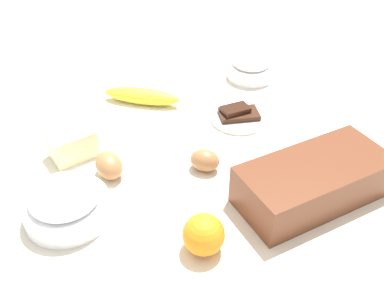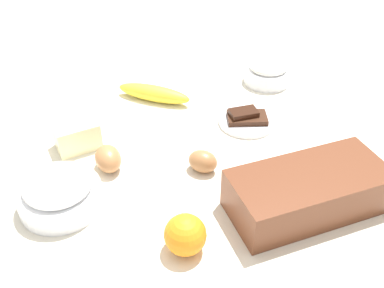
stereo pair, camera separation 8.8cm
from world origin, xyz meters
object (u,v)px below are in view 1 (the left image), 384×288
(banana, at_px, (142,96))
(egg_near_butter, at_px, (205,160))
(butter_block, at_px, (72,144))
(loaf_pan, at_px, (314,180))
(egg_beside_bowl, at_px, (109,165))
(flour_bowl, at_px, (250,68))
(sugar_bowl, at_px, (66,204))
(chocolate_plate, at_px, (238,116))
(orange_fruit, at_px, (204,235))

(banana, relative_size, egg_near_butter, 3.17)
(butter_block, bearing_deg, egg_near_butter, 152.12)
(loaf_pan, xyz_separation_m, egg_beside_bowl, (0.34, -0.18, -0.02))
(butter_block, bearing_deg, loaf_pan, 146.30)
(flour_bowl, bearing_deg, banana, 6.06)
(banana, distance_m, egg_beside_bowl, 0.27)
(sugar_bowl, bearing_deg, egg_near_butter, -170.44)
(egg_near_butter, bearing_deg, chocolate_plate, -133.64)
(orange_fruit, bearing_deg, egg_beside_bowl, -64.34)
(flour_bowl, bearing_deg, butter_block, 21.20)
(banana, bearing_deg, sugar_bowl, 57.29)
(loaf_pan, height_order, flour_bowl, loaf_pan)
(butter_block, xyz_separation_m, chocolate_plate, (-0.38, -0.01, -0.02))
(banana, height_order, egg_near_butter, egg_near_butter)
(loaf_pan, xyz_separation_m, flour_bowl, (-0.09, -0.46, -0.01))
(sugar_bowl, relative_size, orange_fruit, 2.16)
(butter_block, height_order, egg_near_butter, butter_block)
(sugar_bowl, distance_m, banana, 0.40)
(egg_near_butter, bearing_deg, egg_beside_bowl, -13.06)
(flour_bowl, bearing_deg, chocolate_plate, 57.80)
(flour_bowl, xyz_separation_m, banana, (0.31, 0.03, -0.01))
(flour_bowl, relative_size, egg_beside_bowl, 1.76)
(orange_fruit, xyz_separation_m, egg_near_butter, (-0.07, -0.19, -0.01))
(loaf_pan, relative_size, butter_block, 3.30)
(loaf_pan, height_order, sugar_bowl, loaf_pan)
(orange_fruit, distance_m, egg_near_butter, 0.20)
(loaf_pan, height_order, banana, loaf_pan)
(egg_near_butter, bearing_deg, orange_fruit, 69.24)
(banana, relative_size, butter_block, 2.11)
(sugar_bowl, bearing_deg, chocolate_plate, -155.31)
(orange_fruit, relative_size, chocolate_plate, 0.53)
(banana, xyz_separation_m, butter_block, (0.18, 0.16, 0.01))
(egg_near_butter, distance_m, egg_beside_bowl, 0.19)
(orange_fruit, distance_m, chocolate_plate, 0.39)
(butter_block, distance_m, egg_beside_bowl, 0.11)
(chocolate_plate, bearing_deg, sugar_bowl, 24.69)
(sugar_bowl, height_order, egg_beside_bowl, sugar_bowl)
(sugar_bowl, bearing_deg, flour_bowl, -144.95)
(butter_block, bearing_deg, egg_beside_bowl, 124.93)
(sugar_bowl, xyz_separation_m, orange_fruit, (-0.20, 0.14, 0.00))
(sugar_bowl, height_order, banana, sugar_bowl)
(flour_bowl, height_order, orange_fruit, orange_fruit)
(sugar_bowl, xyz_separation_m, butter_block, (-0.03, -0.18, -0.00))
(flour_bowl, bearing_deg, egg_beside_bowl, 32.74)
(butter_block, xyz_separation_m, egg_beside_bowl, (-0.06, 0.09, -0.00))
(flour_bowl, height_order, butter_block, flour_bowl)
(egg_beside_bowl, relative_size, chocolate_plate, 0.53)
(sugar_bowl, distance_m, orange_fruit, 0.25)
(loaf_pan, distance_m, banana, 0.48)
(chocolate_plate, bearing_deg, orange_fruit, 57.99)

